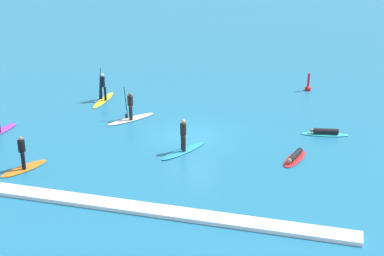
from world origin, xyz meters
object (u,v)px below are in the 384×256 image
surfer_on_orange_board (23,160)px  surfer_on_teal_board (325,133)px  surfer_on_blue_board (183,144)px  surfer_on_yellow_board (103,93)px  surfer_on_white_board (131,113)px  marker_buoy (308,87)px  surfer_on_red_board (295,157)px

surfer_on_orange_board → surfer_on_teal_board: bearing=-33.9°
surfer_on_blue_board → surfer_on_yellow_board: surfer_on_yellow_board is taller
surfer_on_blue_board → surfer_on_yellow_board: 9.84m
surfer_on_orange_board → surfer_on_blue_board: bearing=-34.5°
surfer_on_orange_board → surfer_on_white_board: (2.81, 7.78, -0.08)m
surfer_on_blue_board → marker_buoy: 13.42m
surfer_on_red_board → surfer_on_yellow_board: size_ratio=0.78×
surfer_on_orange_board → marker_buoy: size_ratio=1.98×
surfer_on_teal_board → surfer_on_white_board: 11.61m
surfer_on_orange_board → surfer_on_red_board: 13.86m
surfer_on_blue_board → surfer_on_red_board: surfer_on_blue_board is taller
surfer_on_teal_board → surfer_on_red_board: surfer_on_teal_board is taller
surfer_on_white_board → marker_buoy: 13.13m
surfer_on_teal_board → surfer_on_red_board: bearing=60.7°
surfer_on_red_board → marker_buoy: size_ratio=1.89×
surfer_on_teal_board → surfer_on_blue_board: bearing=21.4°
surfer_on_blue_board → surfer_on_orange_board: bearing=148.5°
surfer_on_teal_board → surfer_on_red_board: (-1.36, -3.74, -0.02)m
surfer_on_red_board → surfer_on_teal_board: bearing=175.6°
surfer_on_orange_board → surfer_on_yellow_board: size_ratio=0.82×
surfer_on_orange_board → marker_buoy: (12.84, 16.26, -0.25)m
surfer_on_red_board → surfer_on_white_board: 10.71m
surfer_on_white_board → surfer_on_blue_board: bearing=86.5°
surfer_on_teal_board → surfer_on_red_board: 3.98m
surfer_on_white_board → marker_buoy: bearing=167.0°
surfer_on_yellow_board → marker_buoy: surfer_on_yellow_board is taller
surfer_on_red_board → surfer_on_yellow_board: (-13.24, 5.97, 0.40)m
surfer_on_red_board → marker_buoy: marker_buoy is taller
surfer_on_teal_board → surfer_on_white_board: bearing=-6.4°
surfer_on_red_board → surfer_on_yellow_board: 14.53m
surfer_on_teal_board → surfer_on_orange_board: size_ratio=1.02×
surfer_on_white_board → marker_buoy: size_ratio=2.25×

